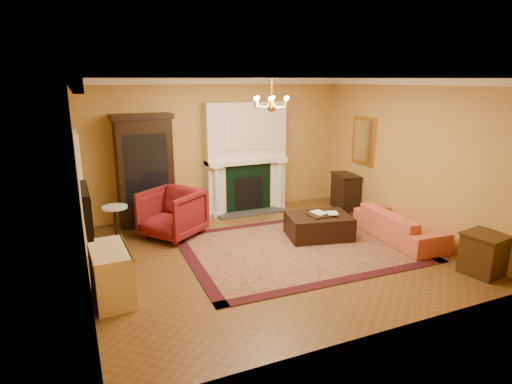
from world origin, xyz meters
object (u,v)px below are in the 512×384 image
console_table (345,192)px  leather_ottoman (319,226)px  commode (111,274)px  end_table (484,255)px  pedestal_table (116,224)px  coral_sofa (399,221)px  china_cabinet (145,173)px  wingback_armchair (172,211)px

console_table → leather_ottoman: (-1.59, -1.41, -0.17)m
commode → end_table: bearing=-18.2°
pedestal_table → coral_sofa: bearing=-18.9°
coral_sofa → console_table: bearing=-3.1°
china_cabinet → pedestal_table: 1.54m
pedestal_table → commode: size_ratio=0.80×
leather_ottoman → commode: bearing=-154.6°
pedestal_table → leather_ottoman: bearing=-15.3°
china_cabinet → coral_sofa: bearing=-35.9°
wingback_armchair → coral_sofa: 4.36m
china_cabinet → console_table: bearing=-11.2°
end_table → console_table: bearing=89.1°
coral_sofa → console_table: (0.25, 2.13, 0.02)m
end_table → wingback_armchair: bearing=138.7°
wingback_armchair → leather_ottoman: (2.58, -1.20, -0.28)m
end_table → console_table: 3.82m
wingback_armchair → commode: size_ratio=1.03×
wingback_armchair → coral_sofa: size_ratio=0.53×
wingback_armchair → end_table: wingback_armchair is taller
wingback_armchair → end_table: size_ratio=1.63×
commode → wingback_armchair: bearing=54.7°
pedestal_table → console_table: (5.23, 0.42, -0.06)m
pedestal_table → console_table: 5.25m
leather_ottoman → console_table: bearing=54.3°
coral_sofa → end_table: size_ratio=3.11×
pedestal_table → leather_ottoman: pedestal_table is taller
coral_sofa → end_table: (0.19, -1.70, -0.07)m
china_cabinet → coral_sofa: 5.17m
china_cabinet → wingback_armchair: china_cabinet is taller
china_cabinet → leather_ottoman: china_cabinet is taller
china_cabinet → leather_ottoman: (2.89, -2.17, -0.87)m
commode → console_table: console_table is taller
console_table → coral_sofa: bearing=-86.9°
commode → coral_sofa: (5.26, 0.18, 0.01)m
commode → china_cabinet: bearing=68.7°
wingback_armchair → console_table: wingback_armchair is taller
coral_sofa → leather_ottoman: coral_sofa is taller
wingback_armchair → commode: (-1.34, -2.09, -0.14)m
end_table → leather_ottoman: 2.86m
console_table → wingback_armchair: bearing=-167.4°
coral_sofa → end_table: 1.71m
wingback_armchair → coral_sofa: wingback_armchair is taller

